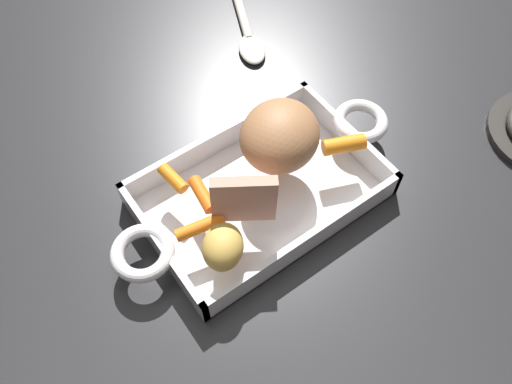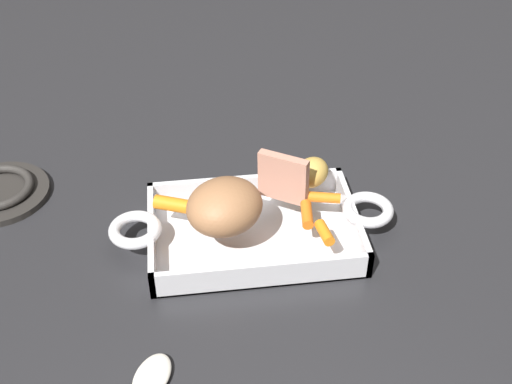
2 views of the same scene
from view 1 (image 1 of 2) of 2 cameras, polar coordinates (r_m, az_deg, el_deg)
ground_plane at (r=0.71m, az=0.44°, el=-0.58°), size 1.99×1.99×0.00m
roasting_dish at (r=0.70m, az=0.45°, el=0.17°), size 0.43×0.21×0.05m
pork_roast at (r=0.67m, az=2.60°, el=6.15°), size 0.15×0.15×0.07m
roast_slice_thick at (r=0.61m, az=-1.34°, el=-0.82°), size 0.07×0.05×0.08m
baby_carrot_long at (r=0.70m, az=9.55°, el=5.11°), size 0.06×0.04×0.02m
baby_carrot_center_right at (r=0.67m, az=-9.02°, el=1.46°), size 0.02×0.05×0.02m
baby_carrot_southeast at (r=0.65m, az=-5.86°, el=-0.26°), size 0.02×0.05×0.02m
baby_carrot_center_left at (r=0.63m, az=-6.15°, el=-3.80°), size 0.06×0.03×0.02m
potato_halved at (r=0.60m, az=-3.63°, el=-5.97°), size 0.08×0.08×0.04m
serving_spoon at (r=0.93m, az=-1.12°, el=17.45°), size 0.12×0.22×0.02m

